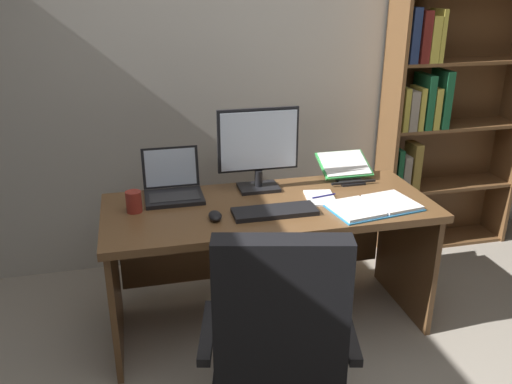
% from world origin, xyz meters
% --- Properties ---
extents(wall_back, '(5.41, 0.12, 2.78)m').
position_xyz_m(wall_back, '(0.00, 1.89, 1.39)').
color(wall_back, '#B2ADA3').
rests_on(wall_back, ground).
extents(desk, '(1.71, 0.70, 0.73)m').
position_xyz_m(desk, '(-0.03, 1.05, 0.53)').
color(desk, brown).
rests_on(desk, ground).
extents(bookshelf, '(0.96, 0.28, 2.19)m').
position_xyz_m(bookshelf, '(1.32, 1.68, 1.09)').
color(bookshelf, brown).
rests_on(bookshelf, ground).
extents(office_chair, '(0.68, 0.60, 1.02)m').
position_xyz_m(office_chair, '(-0.21, 0.12, 0.43)').
color(office_chair, black).
rests_on(office_chair, ground).
extents(monitor, '(0.45, 0.16, 0.46)m').
position_xyz_m(monitor, '(-0.04, 1.19, 0.96)').
color(monitor, black).
rests_on(monitor, desk).
extents(laptop, '(0.30, 0.28, 0.24)m').
position_xyz_m(laptop, '(-0.51, 1.20, 0.78)').
color(laptop, black).
rests_on(laptop, desk).
extents(keyboard, '(0.42, 0.15, 0.02)m').
position_xyz_m(keyboard, '(-0.04, 0.85, 0.74)').
color(keyboard, black).
rests_on(keyboard, desk).
extents(computer_mouse, '(0.06, 0.10, 0.04)m').
position_xyz_m(computer_mouse, '(-0.34, 0.85, 0.75)').
color(computer_mouse, black).
rests_on(computer_mouse, desk).
extents(reading_stand_with_book, '(0.29, 0.27, 0.13)m').
position_xyz_m(reading_stand_with_book, '(0.50, 1.26, 0.79)').
color(reading_stand_with_book, black).
rests_on(reading_stand_with_book, desk).
extents(open_binder, '(0.49, 0.34, 0.02)m').
position_xyz_m(open_binder, '(0.47, 0.80, 0.74)').
color(open_binder, '#2D84C6').
rests_on(open_binder, desk).
extents(notepad, '(0.18, 0.23, 0.01)m').
position_xyz_m(notepad, '(0.25, 0.98, 0.73)').
color(notepad, white).
rests_on(notepad, desk).
extents(pen, '(0.14, 0.04, 0.01)m').
position_xyz_m(pen, '(0.27, 0.98, 0.74)').
color(pen, navy).
rests_on(pen, notepad).
extents(coffee_mug, '(0.08, 0.08, 0.11)m').
position_xyz_m(coffee_mug, '(-0.71, 1.03, 0.78)').
color(coffee_mug, maroon).
rests_on(coffee_mug, desk).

